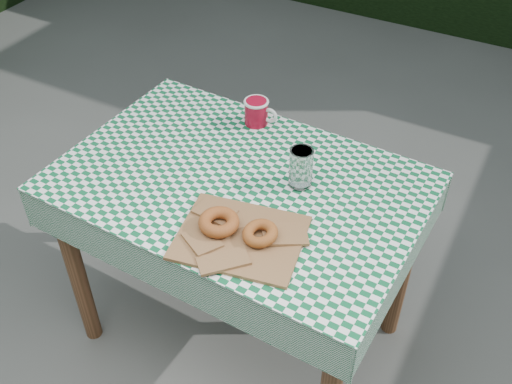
% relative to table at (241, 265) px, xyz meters
% --- Properties ---
extents(ground, '(60.00, 60.00, 0.00)m').
position_rel_table_xyz_m(ground, '(-0.12, -0.01, -0.38)').
color(ground, '#4C4C48').
rests_on(ground, ground).
extents(table, '(1.11, 0.77, 0.75)m').
position_rel_table_xyz_m(table, '(0.00, 0.00, 0.00)').
color(table, '#55331D').
rests_on(table, ground).
extents(tablecloth, '(1.14, 0.79, 0.01)m').
position_rel_table_xyz_m(tablecloth, '(0.00, 0.00, 0.38)').
color(tablecloth, '#0D542E').
rests_on(tablecloth, table).
extents(paper_bag, '(0.38, 0.33, 0.02)m').
position_rel_table_xyz_m(paper_bag, '(0.13, -0.21, 0.39)').
color(paper_bag, '#8D5F3D').
rests_on(paper_bag, tablecloth).
extents(bagel_front, '(0.14, 0.14, 0.04)m').
position_rel_table_xyz_m(bagel_front, '(0.06, -0.22, 0.42)').
color(bagel_front, '#9E4720').
rests_on(bagel_front, paper_bag).
extents(bagel_back, '(0.14, 0.14, 0.03)m').
position_rel_table_xyz_m(bagel_back, '(0.18, -0.20, 0.41)').
color(bagel_back, '#9C5620').
rests_on(bagel_back, paper_bag).
extents(coffee_mug, '(0.17, 0.17, 0.09)m').
position_rel_table_xyz_m(coffee_mug, '(-0.10, 0.30, 0.43)').
color(coffee_mug, maroon).
rests_on(coffee_mug, tablecloth).
extents(drinking_glass, '(0.09, 0.09, 0.13)m').
position_rel_table_xyz_m(drinking_glass, '(0.17, 0.07, 0.44)').
color(drinking_glass, silver).
rests_on(drinking_glass, tablecloth).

